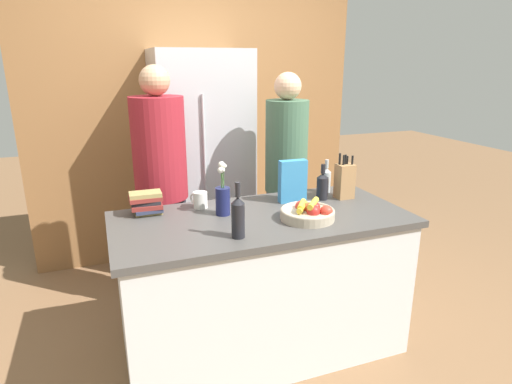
{
  "coord_description": "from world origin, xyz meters",
  "views": [
    {
      "loc": [
        -0.86,
        -2.21,
        1.76
      ],
      "look_at": [
        0.0,
        0.1,
        1.01
      ],
      "focal_mm": 30.0,
      "sensor_mm": 36.0,
      "label": 1
    }
  ],
  "objects_px": {
    "person_in_blue": "(286,172)",
    "bottle_oil": "(322,186)",
    "person_at_sink": "(161,178)",
    "cereal_box": "(293,181)",
    "coffee_mug": "(200,200)",
    "bottle_wine": "(326,179)",
    "book_stack": "(147,203)",
    "bottle_vinegar": "(238,216)",
    "knife_block": "(345,181)",
    "fruit_bowl": "(308,212)",
    "flower_vase": "(223,197)",
    "refrigerator": "(203,164)"
  },
  "relations": [
    {
      "from": "book_stack",
      "to": "person_in_blue",
      "type": "bearing_deg",
      "value": 19.41
    },
    {
      "from": "fruit_bowl",
      "to": "bottle_oil",
      "type": "xyz_separation_m",
      "value": [
        0.26,
        0.3,
        0.05
      ]
    },
    {
      "from": "fruit_bowl",
      "to": "coffee_mug",
      "type": "relative_size",
      "value": 2.72
    },
    {
      "from": "knife_block",
      "to": "person_in_blue",
      "type": "distance_m",
      "value": 0.56
    },
    {
      "from": "refrigerator",
      "to": "cereal_box",
      "type": "distance_m",
      "value": 1.14
    },
    {
      "from": "bottle_oil",
      "to": "coffee_mug",
      "type": "bearing_deg",
      "value": 172.08
    },
    {
      "from": "coffee_mug",
      "to": "bottle_wine",
      "type": "bearing_deg",
      "value": 1.74
    },
    {
      "from": "knife_block",
      "to": "bottle_vinegar",
      "type": "xyz_separation_m",
      "value": [
        -0.87,
        -0.39,
        -0.0
      ]
    },
    {
      "from": "refrigerator",
      "to": "bottle_wine",
      "type": "distance_m",
      "value": 1.17
    },
    {
      "from": "refrigerator",
      "to": "coffee_mug",
      "type": "height_order",
      "value": "refrigerator"
    },
    {
      "from": "flower_vase",
      "to": "book_stack",
      "type": "height_order",
      "value": "flower_vase"
    },
    {
      "from": "book_stack",
      "to": "refrigerator",
      "type": "bearing_deg",
      "value": 59.67
    },
    {
      "from": "refrigerator",
      "to": "person_in_blue",
      "type": "distance_m",
      "value": 0.79
    },
    {
      "from": "person_at_sink",
      "to": "person_in_blue",
      "type": "relative_size",
      "value": 1.03
    },
    {
      "from": "flower_vase",
      "to": "bottle_vinegar",
      "type": "relative_size",
      "value": 1.09
    },
    {
      "from": "knife_block",
      "to": "bottle_wine",
      "type": "xyz_separation_m",
      "value": [
        -0.05,
        0.16,
        -0.03
      ]
    },
    {
      "from": "person_at_sink",
      "to": "bottle_oil",
      "type": "bearing_deg",
      "value": -36.38
    },
    {
      "from": "person_at_sink",
      "to": "cereal_box",
      "type": "bearing_deg",
      "value": -41.61
    },
    {
      "from": "bottle_wine",
      "to": "person_in_blue",
      "type": "relative_size",
      "value": 0.14
    },
    {
      "from": "bottle_wine",
      "to": "person_at_sink",
      "type": "distance_m",
      "value": 1.15
    },
    {
      "from": "bottle_wine",
      "to": "fruit_bowl",
      "type": "bearing_deg",
      "value": -129.32
    },
    {
      "from": "refrigerator",
      "to": "bottle_oil",
      "type": "relative_size",
      "value": 7.8
    },
    {
      "from": "book_stack",
      "to": "bottle_wine",
      "type": "height_order",
      "value": "bottle_wine"
    },
    {
      "from": "bottle_vinegar",
      "to": "person_in_blue",
      "type": "bearing_deg",
      "value": 53.26
    },
    {
      "from": "fruit_bowl",
      "to": "bottle_wine",
      "type": "distance_m",
      "value": 0.57
    },
    {
      "from": "cereal_box",
      "to": "bottle_vinegar",
      "type": "relative_size",
      "value": 0.93
    },
    {
      "from": "refrigerator",
      "to": "bottle_vinegar",
      "type": "height_order",
      "value": "refrigerator"
    },
    {
      "from": "bottle_wine",
      "to": "knife_block",
      "type": "bearing_deg",
      "value": -74.16
    },
    {
      "from": "flower_vase",
      "to": "coffee_mug",
      "type": "bearing_deg",
      "value": 120.65
    },
    {
      "from": "person_in_blue",
      "to": "cereal_box",
      "type": "bearing_deg",
      "value": -115.3
    },
    {
      "from": "fruit_bowl",
      "to": "knife_block",
      "type": "bearing_deg",
      "value": 34.33
    },
    {
      "from": "fruit_bowl",
      "to": "person_in_blue",
      "type": "height_order",
      "value": "person_in_blue"
    },
    {
      "from": "cereal_box",
      "to": "coffee_mug",
      "type": "bearing_deg",
      "value": 171.46
    },
    {
      "from": "fruit_bowl",
      "to": "book_stack",
      "type": "relative_size",
      "value": 1.63
    },
    {
      "from": "refrigerator",
      "to": "bottle_vinegar",
      "type": "bearing_deg",
      "value": -96.88
    },
    {
      "from": "cereal_box",
      "to": "person_in_blue",
      "type": "height_order",
      "value": "person_in_blue"
    },
    {
      "from": "fruit_bowl",
      "to": "bottle_vinegar",
      "type": "bearing_deg",
      "value": -166.12
    },
    {
      "from": "bottle_oil",
      "to": "person_in_blue",
      "type": "relative_size",
      "value": 0.14
    },
    {
      "from": "fruit_bowl",
      "to": "person_in_blue",
      "type": "xyz_separation_m",
      "value": [
        0.22,
        0.8,
        0.03
      ]
    },
    {
      "from": "fruit_bowl",
      "to": "cereal_box",
      "type": "distance_m",
      "value": 0.34
    },
    {
      "from": "cereal_box",
      "to": "bottle_wine",
      "type": "height_order",
      "value": "cereal_box"
    },
    {
      "from": "person_in_blue",
      "to": "bottle_oil",
      "type": "bearing_deg",
      "value": -91.41
    },
    {
      "from": "cereal_box",
      "to": "person_at_sink",
      "type": "xyz_separation_m",
      "value": [
        -0.76,
        0.54,
        -0.05
      ]
    },
    {
      "from": "cereal_box",
      "to": "bottle_oil",
      "type": "distance_m",
      "value": 0.21
    },
    {
      "from": "book_stack",
      "to": "person_at_sink",
      "type": "height_order",
      "value": "person_at_sink"
    },
    {
      "from": "person_in_blue",
      "to": "coffee_mug",
      "type": "bearing_deg",
      "value": -158.75
    },
    {
      "from": "fruit_bowl",
      "to": "flower_vase",
      "type": "bearing_deg",
      "value": 150.84
    },
    {
      "from": "knife_block",
      "to": "bottle_vinegar",
      "type": "bearing_deg",
      "value": -155.73
    },
    {
      "from": "bottle_vinegar",
      "to": "bottle_wine",
      "type": "bearing_deg",
      "value": 33.96
    },
    {
      "from": "refrigerator",
      "to": "fruit_bowl",
      "type": "distance_m",
      "value": 1.44
    }
  ]
}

